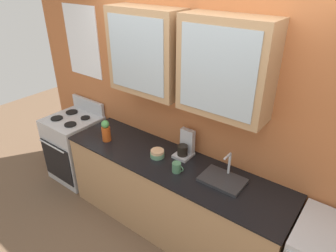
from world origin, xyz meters
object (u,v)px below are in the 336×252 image
sink_faucet (223,179)px  coffee_maker (185,146)px  stove_range (76,147)px  vase (106,131)px  cup_near_sink (177,167)px  bowl_stack (157,154)px

sink_faucet → coffee_maker: size_ratio=1.40×
stove_range → vase: bearing=-6.6°
cup_near_sink → coffee_maker: bearing=109.0°
cup_near_sink → sink_faucet: bearing=18.5°
stove_range → cup_near_sink: 1.85m
sink_faucet → bowl_stack: (-0.74, -0.06, 0.02)m
stove_range → cup_near_sink: (1.78, -0.09, 0.49)m
stove_range → vase: (0.79, -0.09, 0.57)m
bowl_stack → cup_near_sink: cup_near_sink is taller
vase → coffee_maker: 0.94m
sink_faucet → bowl_stack: bearing=-175.6°
sink_faucet → bowl_stack: size_ratio=2.70×
vase → cup_near_sink: size_ratio=2.03×
sink_faucet → coffee_maker: coffee_maker is taller
vase → coffee_maker: (0.89, 0.30, -0.02)m
stove_range → sink_faucet: sink_faucet is taller
vase → cup_near_sink: 0.99m
coffee_maker → stove_range: bearing=-173.1°
stove_range → cup_near_sink: bearing=-2.8°
stove_range → coffee_maker: 1.78m
bowl_stack → vase: (-0.68, -0.09, 0.08)m
stove_range → vase: vase is taller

